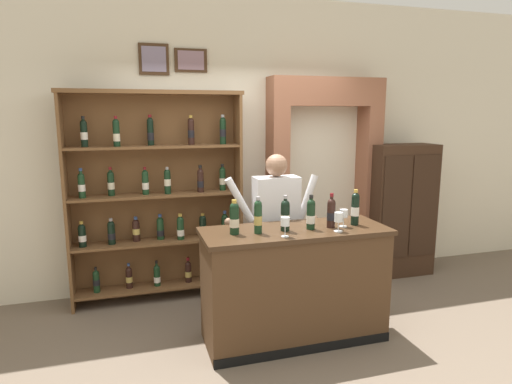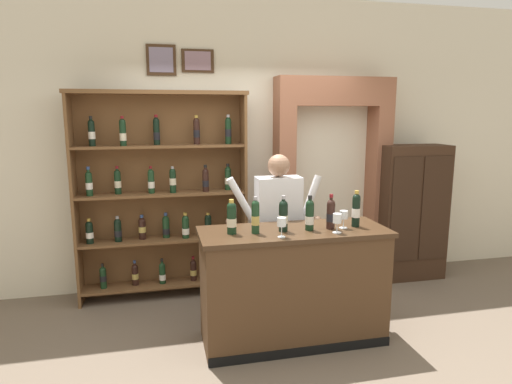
{
  "view_description": "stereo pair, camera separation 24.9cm",
  "coord_description": "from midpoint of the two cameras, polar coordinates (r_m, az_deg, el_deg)",
  "views": [
    {
      "loc": [
        -1.17,
        -3.37,
        1.99
      ],
      "look_at": [
        -0.09,
        0.28,
        1.29
      ],
      "focal_mm": 30.65,
      "sensor_mm": 36.0,
      "label": 1
    },
    {
      "loc": [
        -0.93,
        -3.44,
        1.99
      ],
      "look_at": [
        -0.09,
        0.28,
        1.29
      ],
      "focal_mm": 30.65,
      "sensor_mm": 36.0,
      "label": 2
    }
  ],
  "objects": [
    {
      "name": "shopkeeper",
      "position": [
        4.25,
        4.58,
        -3.25
      ],
      "size": [
        0.96,
        0.22,
        1.6
      ],
      "color": "#2D3347",
      "rests_on": "ground"
    },
    {
      "name": "side_cabinet",
      "position": [
        5.6,
        20.79,
        -2.5
      ],
      "size": [
        0.8,
        0.39,
        1.61
      ],
      "color": "#382316",
      "rests_on": "ground"
    },
    {
      "name": "ground_plane",
      "position": [
        4.09,
        4.09,
        -18.95
      ],
      "size": [
        14.0,
        14.0,
        0.02
      ],
      "primitive_type": "cube",
      "color": "#6B5B4C"
    },
    {
      "name": "archway_doorway",
      "position": [
        5.31,
        10.89,
        3.17
      ],
      "size": [
        1.37,
        0.45,
        2.38
      ],
      "color": "#935B42",
      "rests_on": "ground"
    },
    {
      "name": "back_wall",
      "position": [
        5.09,
        -0.78,
        6.28
      ],
      "size": [
        12.0,
        0.19,
        3.25
      ],
      "color": "beige",
      "rests_on": "ground"
    },
    {
      "name": "wine_glass_spare",
      "position": [
        3.49,
        5.42,
        -4.03
      ],
      "size": [
        0.07,
        0.07,
        0.16
      ],
      "color": "silver",
      "rests_on": "tasting_counter"
    },
    {
      "name": "tasting_bottle_vin_santo",
      "position": [
        3.8,
        11.59,
        -2.78
      ],
      "size": [
        0.07,
        0.07,
        0.3
      ],
      "color": "black",
      "rests_on": "tasting_counter"
    },
    {
      "name": "tasting_bottle_grappa",
      "position": [
        3.66,
        5.53,
        -3.04
      ],
      "size": [
        0.08,
        0.08,
        0.3
      ],
      "color": "black",
      "rests_on": "tasting_counter"
    },
    {
      "name": "tasting_counter",
      "position": [
        3.91,
        6.73,
        -12.04
      ],
      "size": [
        1.62,
        0.61,
        1.01
      ],
      "color": "#4C331E",
      "rests_on": "ground"
    },
    {
      "name": "tasting_bottle_bianco",
      "position": [
        3.92,
        14.71,
        -2.22
      ],
      "size": [
        0.07,
        0.07,
        0.32
      ],
      "color": "black",
      "rests_on": "tasting_counter"
    },
    {
      "name": "wine_shelf",
      "position": [
        4.72,
        -10.66,
        0.02
      ],
      "size": [
        1.81,
        0.32,
        2.21
      ],
      "color": "brown",
      "rests_on": "ground"
    },
    {
      "name": "tasting_bottle_super_tuscan",
      "position": [
        3.73,
        8.93,
        -2.95
      ],
      "size": [
        0.07,
        0.07,
        0.3
      ],
      "color": "black",
      "rests_on": "tasting_counter"
    },
    {
      "name": "wine_glass_left",
      "position": [
        3.68,
        12.48,
        -3.55
      ],
      "size": [
        0.07,
        0.07,
        0.16
      ],
      "color": "silver",
      "rests_on": "tasting_counter"
    },
    {
      "name": "tasting_bottle_brunello",
      "position": [
        3.58,
        1.92,
        -3.19
      ],
      "size": [
        0.07,
        0.07,
        0.31
      ],
      "color": "#19381E",
      "rests_on": "tasting_counter"
    },
    {
      "name": "tasting_bottle_rosso",
      "position": [
        3.57,
        -1.2,
        -3.35
      ],
      "size": [
        0.08,
        0.08,
        0.29
      ],
      "color": "black",
      "rests_on": "tasting_counter"
    },
    {
      "name": "wine_glass_center",
      "position": [
        3.84,
        13.21,
        -3.04
      ],
      "size": [
        0.07,
        0.07,
        0.15
      ],
      "color": "silver",
      "rests_on": "tasting_counter"
    }
  ]
}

